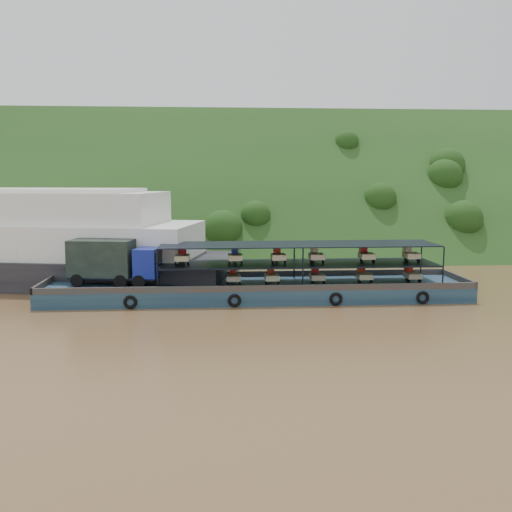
{
  "coord_description": "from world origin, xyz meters",
  "views": [
    {
      "loc": [
        -5.57,
        -46.35,
        10.07
      ],
      "look_at": [
        -2.0,
        3.0,
        3.2
      ],
      "focal_mm": 40.0,
      "sensor_mm": 36.0,
      "label": 1
    }
  ],
  "objects": [
    {
      "name": "ground",
      "position": [
        0.0,
        0.0,
        0.0
      ],
      "size": [
        160.0,
        160.0,
        0.0
      ],
      "primitive_type": "plane",
      "color": "brown",
      "rests_on": "ground"
    },
    {
      "name": "passenger_ferry",
      "position": [
        -26.07,
        9.88,
        3.9
      ],
      "size": [
        45.81,
        20.35,
        9.0
      ],
      "rotation": [
        0.0,
        0.0,
        -0.22
      ],
      "color": "black",
      "rests_on": "ground"
    },
    {
      "name": "hillside",
      "position": [
        0.0,
        36.0,
        0.0
      ],
      "size": [
        140.0,
        39.6,
        39.6
      ],
      "primitive_type": "cube",
      "rotation": [
        0.79,
        0.0,
        0.0
      ],
      "color": "#1B3613",
      "rests_on": "ground"
    },
    {
      "name": "cargo_barge",
      "position": [
        -3.47,
        0.58,
        1.24
      ],
      "size": [
        35.0,
        7.18,
        4.95
      ],
      "color": "#122A42",
      "rests_on": "ground"
    }
  ]
}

